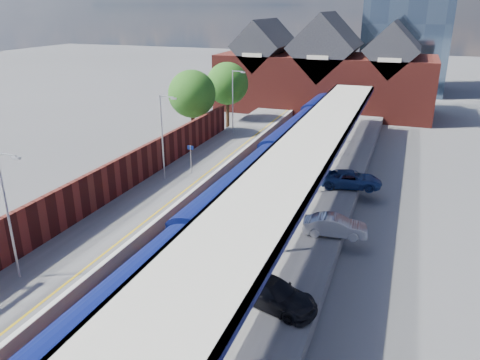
# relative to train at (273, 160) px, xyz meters

# --- Properties ---
(ground) EXTENTS (240.00, 240.00, 0.00)m
(ground) POSITION_rel_train_xyz_m (-1.49, 3.31, -2.12)
(ground) COLOR #5B5B5E
(ground) RESTS_ON ground
(ballast_bed) EXTENTS (6.00, 76.00, 0.06)m
(ballast_bed) POSITION_rel_train_xyz_m (-1.49, -6.69, -2.09)
(ballast_bed) COLOR #473D33
(ballast_bed) RESTS_ON ground
(rails) EXTENTS (4.51, 76.00, 0.14)m
(rails) POSITION_rel_train_xyz_m (-1.49, -6.69, -2.00)
(rails) COLOR slate
(rails) RESTS_ON ground
(left_platform) EXTENTS (5.00, 76.00, 1.00)m
(left_platform) POSITION_rel_train_xyz_m (-6.99, -6.69, -1.62)
(left_platform) COLOR #565659
(left_platform) RESTS_ON ground
(right_platform) EXTENTS (6.00, 76.00, 1.00)m
(right_platform) POSITION_rel_train_xyz_m (4.51, -6.69, -1.62)
(right_platform) COLOR #565659
(right_platform) RESTS_ON ground
(coping_left) EXTENTS (0.30, 76.00, 0.05)m
(coping_left) POSITION_rel_train_xyz_m (-4.64, -6.69, -1.10)
(coping_left) COLOR silver
(coping_left) RESTS_ON left_platform
(coping_right) EXTENTS (0.30, 76.00, 0.05)m
(coping_right) POSITION_rel_train_xyz_m (1.66, -6.69, -1.10)
(coping_right) COLOR silver
(coping_right) RESTS_ON right_platform
(yellow_line) EXTENTS (0.14, 76.00, 0.01)m
(yellow_line) POSITION_rel_train_xyz_m (-5.24, -6.69, -1.12)
(yellow_line) COLOR yellow
(yellow_line) RESTS_ON left_platform
(train) EXTENTS (3.20, 65.96, 3.45)m
(train) POSITION_rel_train_xyz_m (0.00, 0.00, 0.00)
(train) COLOR #0B1350
(train) RESTS_ON ground
(canopy) EXTENTS (4.50, 52.00, 4.48)m
(canopy) POSITION_rel_train_xyz_m (3.99, -4.74, 3.13)
(canopy) COLOR #0E1353
(canopy) RESTS_ON right_platform
(lamp_post_b) EXTENTS (1.48, 0.18, 7.00)m
(lamp_post_b) POSITION_rel_train_xyz_m (-7.86, -20.69, 2.87)
(lamp_post_b) COLOR #A5A8AA
(lamp_post_b) RESTS_ON left_platform
(lamp_post_c) EXTENTS (1.48, 0.18, 7.00)m
(lamp_post_c) POSITION_rel_train_xyz_m (-7.86, -4.69, 2.87)
(lamp_post_c) COLOR #A5A8AA
(lamp_post_c) RESTS_ON left_platform
(lamp_post_d) EXTENTS (1.48, 0.18, 7.00)m
(lamp_post_d) POSITION_rel_train_xyz_m (-7.86, 11.31, 2.87)
(lamp_post_d) COLOR #A5A8AA
(lamp_post_d) RESTS_ON left_platform
(platform_sign) EXTENTS (0.55, 0.08, 2.50)m
(platform_sign) POSITION_rel_train_xyz_m (-6.49, -2.69, 0.57)
(platform_sign) COLOR #A5A8AA
(platform_sign) RESTS_ON left_platform
(brick_wall) EXTENTS (0.35, 50.00, 3.86)m
(brick_wall) POSITION_rel_train_xyz_m (-9.59, -13.15, 0.33)
(brick_wall) COLOR #5E1E18
(brick_wall) RESTS_ON left_platform
(station_building) EXTENTS (30.00, 12.12, 13.78)m
(station_building) POSITION_rel_train_xyz_m (-1.49, 31.31, 3.33)
(station_building) COLOR #5E1E18
(station_building) RESTS_ON ground
(tree_near) EXTENTS (5.20, 5.20, 8.10)m
(tree_near) POSITION_rel_train_xyz_m (-11.84, 9.22, 3.23)
(tree_near) COLOR #382314
(tree_near) RESTS_ON ground
(tree_far) EXTENTS (5.20, 5.20, 8.10)m
(tree_far) POSITION_rel_train_xyz_m (-10.84, 17.22, 3.23)
(tree_far) COLOR #382314
(tree_far) RESTS_ON ground
(parked_car_silver) EXTENTS (4.11, 1.88, 1.31)m
(parked_car_silver) POSITION_rel_train_xyz_m (7.01, -10.11, -0.47)
(parked_car_silver) COLOR #B7B7BC
(parked_car_silver) RESTS_ON right_platform
(parked_car_dark) EXTENTS (5.00, 3.12, 1.35)m
(parked_car_dark) POSITION_rel_train_xyz_m (5.32, -18.44, -0.45)
(parked_car_dark) COLOR black
(parked_car_dark) RESTS_ON right_platform
(parked_car_blue) EXTENTS (5.09, 2.96, 1.33)m
(parked_car_blue) POSITION_rel_train_xyz_m (6.84, -1.33, -0.45)
(parked_car_blue) COLOR navy
(parked_car_blue) RESTS_ON right_platform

